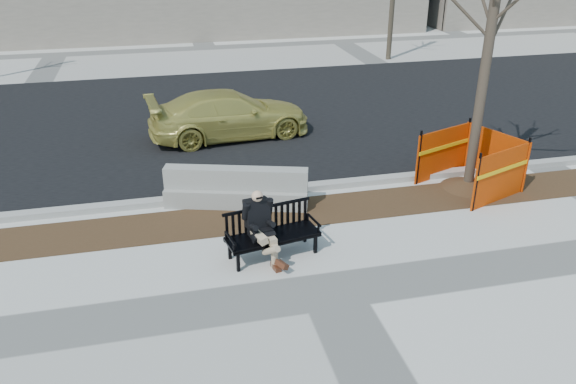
{
  "coord_description": "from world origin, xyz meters",
  "views": [
    {
      "loc": [
        -2.28,
        -6.89,
        5.12
      ],
      "look_at": [
        -0.24,
        1.78,
        0.86
      ],
      "focal_mm": 35.82,
      "sensor_mm": 36.0,
      "label": 1
    }
  ],
  "objects_px": {
    "bench": "(273,256)",
    "jersey_barrier_left": "(237,205)",
    "tree_fence": "(467,188)",
    "sedan": "(231,136)",
    "seated_man": "(261,257)"
  },
  "relations": [
    {
      "from": "seated_man",
      "to": "jersey_barrier_left",
      "type": "height_order",
      "value": "seated_man"
    },
    {
      "from": "bench",
      "to": "jersey_barrier_left",
      "type": "distance_m",
      "value": 2.03
    },
    {
      "from": "bench",
      "to": "seated_man",
      "type": "height_order",
      "value": "seated_man"
    },
    {
      "from": "seated_man",
      "to": "sedan",
      "type": "distance_m",
      "value": 5.97
    },
    {
      "from": "seated_man",
      "to": "sedan",
      "type": "bearing_deg",
      "value": 75.8
    },
    {
      "from": "bench",
      "to": "tree_fence",
      "type": "distance_m",
      "value": 4.83
    },
    {
      "from": "bench",
      "to": "sedan",
      "type": "relative_size",
      "value": 0.39
    },
    {
      "from": "seated_man",
      "to": "tree_fence",
      "type": "distance_m",
      "value": 5.03
    },
    {
      "from": "bench",
      "to": "jersey_barrier_left",
      "type": "height_order",
      "value": "bench"
    },
    {
      "from": "tree_fence",
      "to": "seated_man",
      "type": "bearing_deg",
      "value": -160.43
    },
    {
      "from": "tree_fence",
      "to": "sedan",
      "type": "height_order",
      "value": "tree_fence"
    },
    {
      "from": "seated_man",
      "to": "jersey_barrier_left",
      "type": "bearing_deg",
      "value": 81.68
    },
    {
      "from": "bench",
      "to": "tree_fence",
      "type": "bearing_deg",
      "value": 9.47
    },
    {
      "from": "bench",
      "to": "seated_man",
      "type": "xyz_separation_m",
      "value": [
        -0.21,
        0.0,
        0.0
      ]
    },
    {
      "from": "bench",
      "to": "sedan",
      "type": "distance_m",
      "value": 5.96
    }
  ]
}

